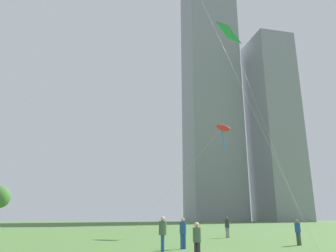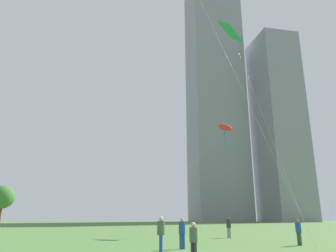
{
  "view_description": "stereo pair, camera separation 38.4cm",
  "coord_description": "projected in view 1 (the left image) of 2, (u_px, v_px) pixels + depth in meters",
  "views": [
    {
      "loc": [
        -3.85,
        -14.48,
        1.78
      ],
      "look_at": [
        -0.96,
        8.38,
        8.33
      ],
      "focal_mm": 34.35,
      "sensor_mm": 36.0,
      "label": 1
    },
    {
      "loc": [
        -3.47,
        -14.53,
        1.78
      ],
      "look_at": [
        -0.96,
        8.38,
        8.33
      ],
      "focal_mm": 34.35,
      "sensor_mm": 36.0,
      "label": 2
    }
  ],
  "objects": [
    {
      "name": "person_standing_4",
      "position": [
        197.0,
        239.0,
        13.5
      ],
      "size": [
        0.35,
        0.35,
        1.57
      ],
      "rotation": [
        0.0,
        0.0,
        2.26
      ],
      "color": "#2D2D33",
      "rests_on": "ground"
    },
    {
      "name": "person_standing_0",
      "position": [
        298.0,
        230.0,
        21.23
      ],
      "size": [
        0.36,
        0.36,
        1.63
      ],
      "rotation": [
        0.0,
        0.0,
        5.25
      ],
      "color": "#3F593F",
      "rests_on": "ground"
    },
    {
      "name": "person_standing_3",
      "position": [
        183.0,
        231.0,
        18.82
      ],
      "size": [
        0.39,
        0.39,
        1.74
      ],
      "rotation": [
        0.0,
        0.0,
        3.3
      ],
      "color": "#1E478C",
      "rests_on": "ground"
    },
    {
      "name": "person_standing_2",
      "position": [
        227.0,
        226.0,
        28.77
      ],
      "size": [
        0.4,
        0.4,
        1.78
      ],
      "rotation": [
        0.0,
        0.0,
        6.18
      ],
      "color": "gray",
      "rests_on": "ground"
    },
    {
      "name": "kite_flying_0",
      "position": [
        229.0,
        32.0,
        38.94
      ],
      "size": [
        3.66,
        10.51,
        24.74
      ],
      "color": "silver",
      "rests_on": "ground"
    },
    {
      "name": "distant_highrise_1",
      "position": [
        211.0,
        95.0,
        144.22
      ],
      "size": [
        23.41,
        20.95,
        109.14
      ],
      "primitive_type": "cube",
      "rotation": [
        0.0,
        0.0,
        0.08
      ],
      "color": "gray",
      "rests_on": "ground"
    },
    {
      "name": "distant_highrise_0",
      "position": [
        274.0,
        125.0,
        134.56
      ],
      "size": [
        17.57,
        20.53,
        78.05
      ],
      "primitive_type": "cube",
      "rotation": [
        0.0,
        0.0,
        0.1
      ],
      "color": "gray",
      "rests_on": "ground"
    },
    {
      "name": "person_standing_1",
      "position": [
        163.0,
        232.0,
        16.71
      ],
      "size": [
        0.4,
        0.4,
        1.82
      ],
      "rotation": [
        0.0,
        0.0,
        4.7
      ],
      "color": "#1E478C",
      "rests_on": "ground"
    },
    {
      "name": "kite_flying_1",
      "position": [
        223.0,
        128.0,
        37.59
      ],
      "size": [
        11.61,
        6.12,
        12.7
      ],
      "color": "silver",
      "rests_on": "ground"
    }
  ]
}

